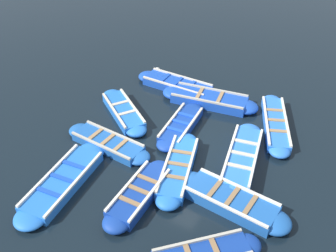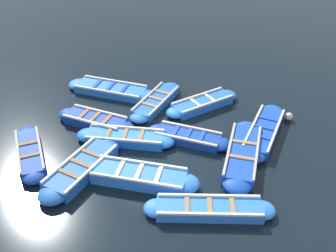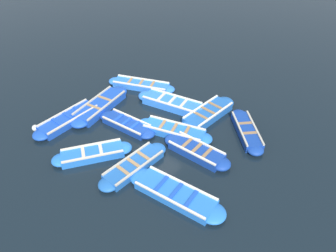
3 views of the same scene
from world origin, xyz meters
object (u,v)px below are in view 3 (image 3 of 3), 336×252
at_px(boat_centre, 93,154).
at_px(boat_alongside, 134,166).
at_px(boat_outer_left, 127,124).
at_px(boat_outer_right, 141,85).
at_px(boat_stern_in, 247,131).
at_px(boat_inner_gap, 196,151).
at_px(boat_bow_out, 208,114).
at_px(buoy_orange_near, 35,128).
at_px(boat_mid_row, 100,106).
at_px(boat_near_quay, 69,119).
at_px(boat_end_of_row, 172,103).
at_px(boat_far_corner, 176,194).
at_px(boat_broadside, 174,131).

height_order(boat_centre, boat_alongside, boat_centre).
bearing_deg(boat_outer_left, boat_centre, -79.73).
relative_size(boat_outer_right, boat_stern_in, 1.30).
bearing_deg(boat_stern_in, boat_inner_gap, -108.51).
bearing_deg(boat_bow_out, boat_centre, -109.84).
xyz_separation_m(boat_alongside, boat_bow_out, (0.19, 4.79, 0.04)).
bearing_deg(buoy_orange_near, boat_mid_row, 74.03).
xyz_separation_m(boat_near_quay, boat_end_of_row, (2.87, 4.22, 0.03)).
bearing_deg(boat_centre, boat_end_of_row, 88.95).
bearing_deg(boat_near_quay, boat_outer_left, 33.58).
distance_m(boat_inner_gap, boat_outer_left, 3.66).
relative_size(boat_far_corner, boat_outer_right, 1.09).
distance_m(boat_centre, boat_stern_in, 6.92).
xyz_separation_m(boat_broadside, buoy_orange_near, (-4.96, -4.07, -0.02)).
height_order(boat_broadside, boat_inner_gap, boat_inner_gap).
xyz_separation_m(boat_centre, boat_outer_left, (-0.42, 2.33, -0.01)).
bearing_deg(boat_mid_row, boat_bow_out, 34.25).
bearing_deg(boat_centre, boat_outer_right, 114.53).
xyz_separation_m(boat_broadside, boat_far_corner, (2.42, -2.73, -0.02)).
relative_size(boat_mid_row, boat_inner_gap, 1.24).
bearing_deg(boat_alongside, boat_outer_right, 132.50).
bearing_deg(boat_near_quay, buoy_orange_near, -112.67).
distance_m(boat_broadside, boat_far_corner, 3.64).
height_order(boat_mid_row, boat_end_of_row, boat_end_of_row).
xyz_separation_m(boat_far_corner, boat_centre, (-4.00, -0.69, 0.01)).
bearing_deg(boat_bow_out, buoy_orange_near, -131.09).
height_order(boat_broadside, boat_end_of_row, boat_end_of_row).
height_order(boat_mid_row, boat_outer_right, boat_mid_row).
distance_m(boat_alongside, buoy_orange_near, 5.33).
xyz_separation_m(boat_inner_gap, boat_outer_left, (-3.60, -0.68, -0.03)).
xyz_separation_m(boat_mid_row, boat_alongside, (4.27, -1.76, -0.04)).
xyz_separation_m(boat_bow_out, buoy_orange_near, (-5.35, -6.13, -0.04)).
distance_m(boat_centre, boat_inner_gap, 4.37).
bearing_deg(boat_broadside, boat_outer_left, -151.63).
bearing_deg(buoy_orange_near, boat_alongside, 14.56).
relative_size(boat_broadside, boat_mid_row, 0.90).
bearing_deg(boat_outer_left, boat_broadside, 28.37).
height_order(boat_broadside, boat_near_quay, boat_broadside).
distance_m(boat_end_of_row, boat_outer_left, 2.70).
bearing_deg(boat_mid_row, boat_end_of_row, 44.64).
relative_size(boat_end_of_row, boat_bow_out, 1.08).
bearing_deg(boat_near_quay, boat_broadside, 31.25).
bearing_deg(boat_alongside, boat_bow_out, 87.75).
height_order(boat_stern_in, boat_outer_left, boat_stern_in).
height_order(boat_centre, boat_inner_gap, boat_inner_gap).
bearing_deg(boat_mid_row, buoy_orange_near, -105.97).
bearing_deg(boat_end_of_row, boat_near_quay, -124.23).
bearing_deg(boat_bow_out, boat_stern_in, 3.79).
xyz_separation_m(boat_alongside, boat_outer_right, (-4.18, 4.56, 0.01)).
height_order(boat_far_corner, boat_centre, boat_centre).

